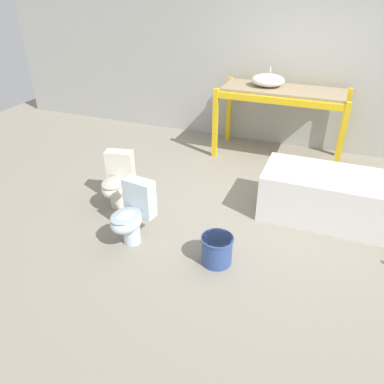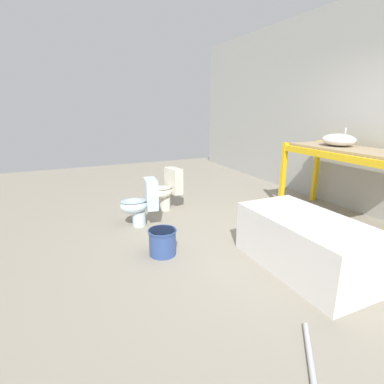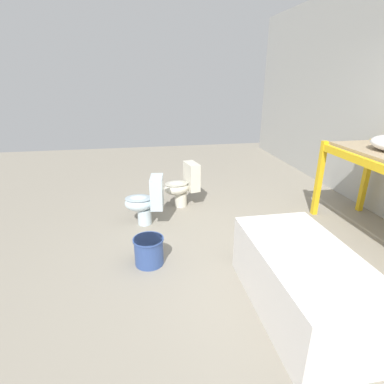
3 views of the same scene
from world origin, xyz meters
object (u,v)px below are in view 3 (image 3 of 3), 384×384
at_px(toilet_near, 183,185).
at_px(toilet_far, 147,200).
at_px(bathtub_main, 303,277).
at_px(bucket_white, 149,250).

bearing_deg(toilet_near, toilet_far, -58.87).
relative_size(bathtub_main, bucket_white, 4.38).
distance_m(bathtub_main, toilet_far, 2.19).
height_order(bathtub_main, bucket_white, bathtub_main).
height_order(toilet_near, bucket_white, toilet_near).
bearing_deg(bathtub_main, toilet_far, -146.36).
xyz_separation_m(toilet_near, toilet_far, (0.52, -0.56, 0.00)).
height_order(bathtub_main, toilet_near, toilet_near).
bearing_deg(toilet_far, bathtub_main, 41.64).
bearing_deg(bathtub_main, toilet_near, -164.37).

